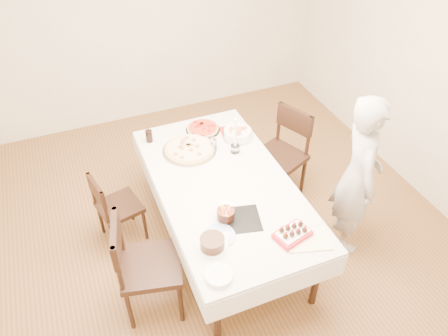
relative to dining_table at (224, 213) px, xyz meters
name	(u,v)px	position (x,y,z in m)	size (l,w,h in m)	color
floor	(225,238)	(0.02, 0.01, -0.38)	(5.00, 5.00, 0.00)	brown
wall_back	(146,16)	(0.02, 2.51, 0.98)	(4.50, 0.04, 2.70)	beige
wall_right	(445,75)	(2.27, 0.01, 0.98)	(0.04, 5.00, 2.70)	beige
dining_table	(224,213)	(0.00, 0.00, 0.00)	(1.14, 2.14, 0.75)	silver
chair_right_savory	(279,158)	(0.78, 0.41, 0.13)	(0.51, 0.51, 1.00)	black
chair_left_savory	(119,207)	(-0.89, 0.43, 0.03)	(0.41, 0.41, 0.80)	black
chair_left_dessert	(151,266)	(-0.81, -0.44, 0.13)	(0.52, 0.52, 1.01)	black
person	(358,176)	(1.10, -0.42, 0.43)	(0.59, 0.39, 1.61)	beige
pizza_white	(190,149)	(-0.13, 0.56, 0.40)	(0.52, 0.52, 0.04)	beige
pizza_pepperoni	(203,129)	(0.11, 0.83, 0.40)	(0.35, 0.35, 0.04)	red
red_placemat	(234,133)	(0.39, 0.67, 0.38)	(0.26, 0.26, 0.01)	#B21E1E
pasta_bowl	(238,134)	(0.38, 0.58, 0.43)	(0.27, 0.27, 0.09)	white
taper_candle	(235,135)	(0.27, 0.38, 0.58)	(0.09, 0.09, 0.40)	white
shaker_pair	(215,144)	(0.10, 0.49, 0.43)	(0.09, 0.09, 0.11)	white
cola_glass	(149,136)	(-0.45, 0.85, 0.44)	(0.07, 0.07, 0.13)	black
layer_cake	(212,243)	(-0.35, -0.63, 0.42)	(0.24, 0.24, 0.10)	#361E0D
cake_board	(242,219)	(-0.03, -0.46, 0.38)	(0.30, 0.30, 0.01)	black
birthday_cake	(226,211)	(-0.15, -0.40, 0.46)	(0.14, 0.14, 0.15)	#36180E
strawberry_box	(293,234)	(0.26, -0.77, 0.41)	(0.27, 0.18, 0.07)	#B61428
box_lid	(308,240)	(0.35, -0.85, 0.38)	(0.34, 0.23, 0.03)	beige
plate_stack	(219,276)	(-0.41, -0.91, 0.40)	(0.20, 0.20, 0.04)	white
china_plate	(219,236)	(-0.27, -0.55, 0.38)	(0.26, 0.26, 0.01)	white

